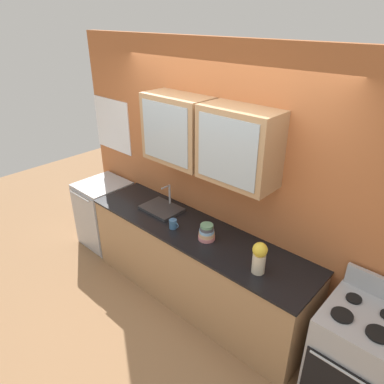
% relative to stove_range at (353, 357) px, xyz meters
% --- Properties ---
extents(ground_plane, '(10.00, 10.00, 0.00)m').
position_rel_stove_range_xyz_m(ground_plane, '(-1.70, 0.00, -0.45)').
color(ground_plane, '#936B47').
extents(back_wall_unit, '(4.18, 0.46, 2.70)m').
position_rel_stove_range_xyz_m(back_wall_unit, '(-1.71, 0.33, 1.01)').
color(back_wall_unit, '#B76638').
rests_on(back_wall_unit, ground_plane).
extents(counter, '(2.65, 0.67, 0.89)m').
position_rel_stove_range_xyz_m(counter, '(-1.70, 0.00, -0.01)').
color(counter, '#A87F56').
rests_on(counter, ground_plane).
extents(stove_range, '(0.56, 0.66, 1.07)m').
position_rel_stove_range_xyz_m(stove_range, '(0.00, 0.00, 0.00)').
color(stove_range, '#ADAFB5').
rests_on(stove_range, ground_plane).
extents(sink_faucet, '(0.45, 0.33, 0.27)m').
position_rel_stove_range_xyz_m(sink_faucet, '(-2.26, 0.07, 0.46)').
color(sink_faucet, '#2D2D30').
rests_on(sink_faucet, counter).
extents(bowl_stack, '(0.17, 0.17, 0.17)m').
position_rel_stove_range_xyz_m(bowl_stack, '(-1.51, -0.03, 0.51)').
color(bowl_stack, '#D87F84').
rests_on(bowl_stack, counter).
extents(vase, '(0.13, 0.13, 0.30)m').
position_rel_stove_range_xyz_m(vase, '(-0.86, -0.11, 0.60)').
color(vase, beige).
rests_on(vase, counter).
extents(cup_near_sink, '(0.12, 0.08, 0.10)m').
position_rel_stove_range_xyz_m(cup_near_sink, '(-1.89, -0.12, 0.49)').
color(cup_near_sink, '#38608C').
rests_on(cup_near_sink, counter).
extents(dishwasher, '(0.58, 0.65, 0.89)m').
position_rel_stove_range_xyz_m(dishwasher, '(-3.35, -0.00, -0.01)').
color(dishwasher, '#ADAFB5').
rests_on(dishwasher, ground_plane).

